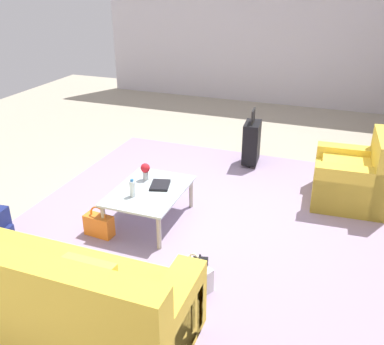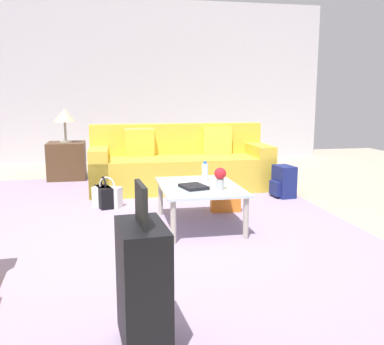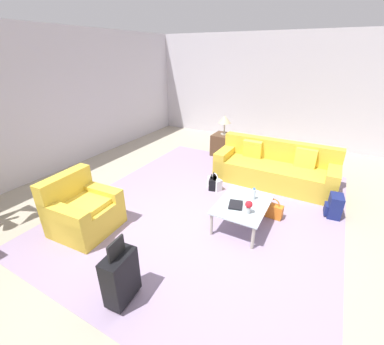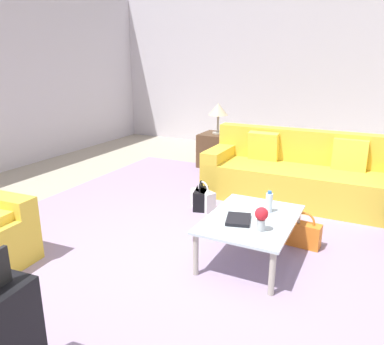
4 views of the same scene
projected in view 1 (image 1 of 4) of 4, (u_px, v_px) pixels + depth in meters
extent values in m
plane|color=#A89E89|center=(203.00, 212.00, 5.14)|extent=(12.00, 12.00, 0.00)
cube|color=silver|center=(285.00, 30.00, 8.78)|extent=(0.12, 8.00, 3.10)
cube|color=#9984A3|center=(202.00, 242.00, 4.56)|extent=(5.20, 4.40, 0.01)
cube|color=gold|center=(47.00, 298.00, 3.45)|extent=(0.88, 2.42, 0.45)
cube|color=gold|center=(14.00, 304.00, 3.08)|extent=(0.22, 2.42, 0.88)
cube|color=gold|center=(171.00, 326.00, 3.07)|extent=(0.88, 0.24, 0.60)
cube|color=yellow|center=(88.00, 287.00, 2.96)|extent=(0.17, 0.40, 0.41)
cube|color=gold|center=(348.00, 185.00, 5.30)|extent=(0.94, 0.90, 0.44)
cube|color=gold|center=(380.00, 172.00, 5.12)|extent=(0.90, 0.26, 0.90)
cube|color=gold|center=(350.00, 192.00, 4.97)|extent=(0.25, 0.86, 0.60)
cube|color=gold|center=(349.00, 168.00, 5.57)|extent=(0.25, 0.86, 0.60)
cube|color=yellow|center=(347.00, 166.00, 5.20)|extent=(0.69, 0.63, 0.08)
cube|color=silver|center=(149.00, 191.00, 4.79)|extent=(1.03, 0.75, 0.02)
cylinder|color=#ADA899|center=(191.00, 193.00, 5.17)|extent=(0.05, 0.05, 0.38)
cylinder|color=#ADA899|center=(159.00, 233.00, 4.38)|extent=(0.05, 0.05, 0.38)
cylinder|color=#ADA899|center=(143.00, 185.00, 5.38)|extent=(0.05, 0.05, 0.38)
cylinder|color=#ADA899|center=(104.00, 221.00, 4.58)|extent=(0.05, 0.05, 0.38)
cylinder|color=silver|center=(132.00, 189.00, 4.61)|extent=(0.06, 0.06, 0.18)
cylinder|color=#2D6BBC|center=(132.00, 180.00, 4.57)|extent=(0.04, 0.04, 0.02)
cube|color=black|center=(160.00, 185.00, 4.86)|extent=(0.31, 0.27, 0.03)
cylinder|color=#B2B7BC|center=(146.00, 176.00, 5.00)|extent=(0.07, 0.07, 0.10)
sphere|color=red|center=(145.00, 168.00, 4.96)|extent=(0.11, 0.11, 0.11)
cube|color=black|center=(252.00, 142.00, 6.28)|extent=(0.42, 0.25, 0.60)
cube|color=black|center=(253.00, 116.00, 6.12)|extent=(0.24, 0.04, 0.20)
cylinder|color=black|center=(252.00, 159.00, 6.54)|extent=(0.02, 0.05, 0.05)
cylinder|color=black|center=(249.00, 166.00, 6.30)|extent=(0.02, 0.05, 0.05)
cube|color=white|center=(196.00, 276.00, 3.87)|extent=(0.27, 0.35, 0.24)
torus|color=white|center=(196.00, 263.00, 3.81)|extent=(0.11, 0.18, 0.20)
cube|color=orange|center=(99.00, 226.00, 4.64)|extent=(0.16, 0.33, 0.24)
torus|color=orange|center=(98.00, 214.00, 4.58)|extent=(0.04, 0.20, 0.20)
cube|color=black|center=(199.00, 278.00, 3.84)|extent=(0.35, 0.22, 0.24)
torus|color=black|center=(200.00, 265.00, 3.78)|extent=(0.19, 0.07, 0.20)
cube|color=navy|center=(7.00, 236.00, 4.45)|extent=(0.22, 0.09, 0.18)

